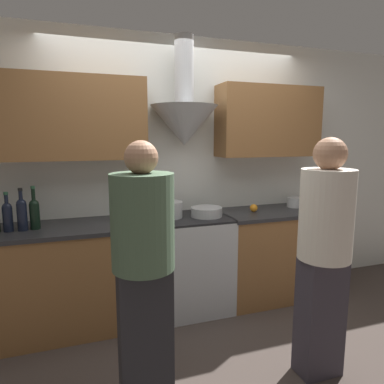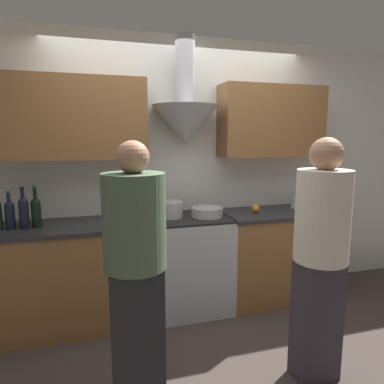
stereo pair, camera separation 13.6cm
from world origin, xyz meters
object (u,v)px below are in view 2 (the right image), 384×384
object	(u,v)px
person_foreground_left	(136,266)
person_foreground_right	(321,251)
wine_bottle_2	(10,213)
mixing_bowl	(207,212)
saucepan	(298,203)
orange_fruit	(256,209)
wine_bottle_3	(24,211)
stove_range	(189,263)
stock_pot	(171,209)
wine_bottle_4	(36,211)

from	to	relation	value
person_foreground_left	person_foreground_right	world-z (taller)	person_foreground_right
wine_bottle_2	mixing_bowl	distance (m)	1.67
saucepan	orange_fruit	bearing A→B (deg)	-172.08
wine_bottle_3	stove_range	bearing A→B (deg)	1.33
wine_bottle_3	orange_fruit	world-z (taller)	wine_bottle_3
stock_pot	person_foreground_right	xyz separation A→B (m)	(0.74, -1.19, -0.08)
mixing_bowl	orange_fruit	distance (m)	0.52
wine_bottle_4	saucepan	size ratio (longest dim) A/B	2.14
person_foreground_left	wine_bottle_2	bearing A→B (deg)	130.06
wine_bottle_3	saucepan	distance (m)	2.62
stove_range	mixing_bowl	world-z (taller)	mixing_bowl
stock_pot	saucepan	xyz separation A→B (m)	(1.38, 0.06, -0.02)
stove_range	mixing_bowl	size ratio (longest dim) A/B	3.10
wine_bottle_3	person_foreground_left	bearing A→B (deg)	-53.26
stove_range	wine_bottle_2	bearing A→B (deg)	-179.06
wine_bottle_3	person_foreground_left	world-z (taller)	person_foreground_left
stove_range	wine_bottle_3	size ratio (longest dim) A/B	2.66
stove_range	person_foreground_left	xyz separation A→B (m)	(-0.63, -1.07, 0.43)
stock_pot	saucepan	world-z (taller)	stock_pot
stove_range	saucepan	world-z (taller)	saucepan
wine_bottle_3	mixing_bowl	bearing A→B (deg)	-0.11
wine_bottle_2	saucepan	size ratio (longest dim) A/B	1.92
wine_bottle_3	saucepan	xyz separation A→B (m)	(2.62, 0.11, -0.09)
mixing_bowl	person_foreground_left	distance (m)	1.30
wine_bottle_3	person_foreground_right	bearing A→B (deg)	-30.07
wine_bottle_2	wine_bottle_4	bearing A→B (deg)	3.79
stove_range	orange_fruit	bearing A→B (deg)	0.06
orange_fruit	person_foreground_right	xyz separation A→B (m)	(-0.11, -1.17, -0.04)
orange_fruit	saucepan	distance (m)	0.54
stock_pot	person_foreground_left	xyz separation A→B (m)	(-0.46, -1.09, -0.09)
person_foreground_right	wine_bottle_4	bearing A→B (deg)	148.31
orange_fruit	saucepan	world-z (taller)	saucepan
wine_bottle_3	saucepan	size ratio (longest dim) A/B	2.08
wine_bottle_4	person_foreground_left	distance (m)	1.27
wine_bottle_3	wine_bottle_4	bearing A→B (deg)	12.99
wine_bottle_2	stock_pot	bearing A→B (deg)	1.88
mixing_bowl	person_foreground_right	xyz separation A→B (m)	(0.40, -1.14, -0.05)
mixing_bowl	wine_bottle_4	bearing A→B (deg)	179.09
person_foreground_right	wine_bottle_2	bearing A→B (deg)	151.03
wine_bottle_3	stock_pot	distance (m)	1.23
orange_fruit	person_foreground_right	world-z (taller)	person_foreground_right
wine_bottle_2	person_foreground_right	bearing A→B (deg)	-28.97
stove_range	wine_bottle_3	xyz separation A→B (m)	(-1.40, -0.03, 0.59)
orange_fruit	wine_bottle_4	bearing A→B (deg)	-179.64
wine_bottle_2	wine_bottle_4	size ratio (longest dim) A/B	0.90
wine_bottle_2	stock_pot	distance (m)	1.34
stove_range	orange_fruit	world-z (taller)	orange_fruit
mixing_bowl	stove_range	bearing A→B (deg)	167.98
wine_bottle_2	stove_range	bearing A→B (deg)	0.94
orange_fruit	person_foreground_left	size ratio (longest dim) A/B	0.05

